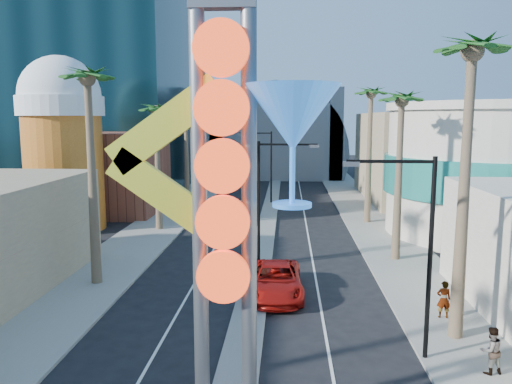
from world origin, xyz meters
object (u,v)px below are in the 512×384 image
(pedestrian_a, at_px, (444,299))
(pedestrian_b, at_px, (491,350))
(red_pickup, at_px, (276,280))
(neon_sign, at_px, (253,194))

(pedestrian_a, xyz_separation_m, pedestrian_b, (0.12, -5.16, -0.01))
(pedestrian_a, bearing_deg, red_pickup, -19.05)
(pedestrian_b, bearing_deg, pedestrian_a, -102.84)
(red_pickup, relative_size, pedestrian_b, 3.44)
(red_pickup, relative_size, pedestrian_a, 3.42)
(neon_sign, bearing_deg, pedestrian_a, 47.62)
(red_pickup, distance_m, pedestrian_b, 11.35)
(pedestrian_a, height_order, pedestrian_b, pedestrian_a)
(neon_sign, xyz_separation_m, pedestrian_a, (8.28, 9.07, -6.27))
(red_pickup, distance_m, pedestrian_a, 8.40)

